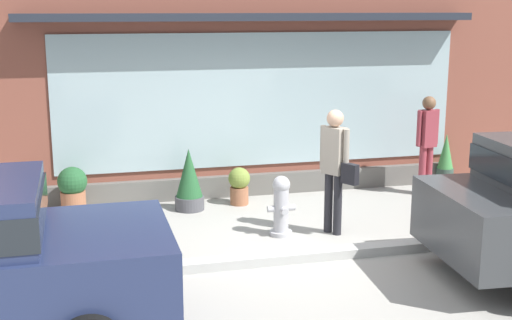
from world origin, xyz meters
TOP-DOWN VIEW (x-y plane):
  - ground_plane at (0.00, 0.00)m, footprint 60.00×60.00m
  - curb_strip at (0.00, -0.20)m, footprint 14.00×0.24m
  - storefront at (0.00, 3.18)m, footprint 14.00×0.81m
  - fire_hydrant at (-0.15, 0.81)m, footprint 0.39×0.35m
  - pedestrian_with_handbag at (0.59, 0.70)m, footprint 0.40×0.62m
  - pedestrian_passerby at (2.83, 2.26)m, footprint 0.44×0.26m
  - potted_plant_low_front at (3.50, 2.78)m, footprint 0.31×0.31m
  - potted_plant_doorstep at (-0.37, 2.46)m, footprint 0.35×0.35m
  - potted_plant_window_right at (-2.96, 2.55)m, footprint 0.45×0.45m
  - potted_plant_near_hydrant at (-1.19, 2.36)m, footprint 0.46×0.46m

SIDE VIEW (x-z plane):
  - ground_plane at x=0.00m, z-range 0.00..0.00m
  - curb_strip at x=0.00m, z-range 0.00..0.12m
  - potted_plant_doorstep at x=-0.37m, z-range 0.02..0.63m
  - potted_plant_window_right at x=-2.96m, z-range 0.03..0.78m
  - fire_hydrant at x=-0.15m, z-range 0.01..0.86m
  - potted_plant_low_front at x=3.50m, z-range -0.02..0.90m
  - potted_plant_near_hydrant at x=-1.19m, z-range -0.02..0.96m
  - pedestrian_passerby at x=2.83m, z-range 0.14..1.82m
  - pedestrian_with_handbag at x=0.59m, z-range 0.15..1.91m
  - storefront at x=0.00m, z-range -0.04..4.61m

